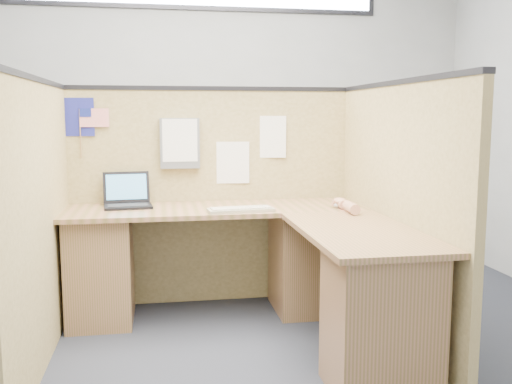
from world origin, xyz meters
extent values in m
plane|color=#1F232C|center=(0.00, 0.00, 0.00)|extent=(5.00, 5.00, 0.00)
plane|color=#989C9D|center=(0.00, 2.25, 1.40)|extent=(5.00, 0.00, 5.00)
plane|color=#989C9D|center=(0.00, -2.25, 1.40)|extent=(5.00, 0.00, 5.00)
cube|color=olive|center=(0.00, 1.00, 0.75)|extent=(2.05, 0.05, 1.50)
cube|color=#232328|center=(0.00, 1.00, 1.51)|extent=(2.05, 0.06, 0.03)
cube|color=olive|center=(-1.00, 0.10, 0.75)|extent=(0.05, 1.80, 1.50)
cube|color=#232328|center=(-1.00, 0.10, 1.51)|extent=(0.06, 1.80, 0.03)
cube|color=olive|center=(1.00, 0.10, 0.75)|extent=(0.05, 1.80, 1.50)
cube|color=#232328|center=(1.00, 0.10, 1.51)|extent=(0.06, 1.80, 0.03)
cube|color=brown|center=(0.00, 0.68, 0.71)|extent=(1.95, 0.60, 0.03)
cube|color=brown|center=(0.68, -0.20, 0.71)|extent=(0.60, 1.15, 0.03)
cube|color=brown|center=(-0.75, 0.68, 0.35)|extent=(0.40, 0.50, 0.70)
cube|color=brown|center=(0.60, 0.68, 0.35)|extent=(0.40, 0.50, 0.70)
cube|color=brown|center=(0.68, -0.52, 0.35)|extent=(0.50, 0.40, 0.70)
cube|color=black|center=(-0.57, 0.76, 0.74)|extent=(0.33, 0.26, 0.02)
cube|color=black|center=(-0.57, 0.90, 0.85)|extent=(0.31, 0.10, 0.21)
cube|color=teal|center=(-0.57, 0.89, 0.85)|extent=(0.27, 0.07, 0.17)
cube|color=tan|center=(0.14, 0.48, 0.74)|extent=(0.42, 0.18, 0.02)
cube|color=silver|center=(0.14, 0.48, 0.75)|extent=(0.38, 0.15, 0.01)
ellipsoid|color=silver|center=(0.79, 0.52, 0.75)|extent=(0.10, 0.07, 0.04)
ellipsoid|color=tan|center=(0.79, 0.51, 0.77)|extent=(0.08, 0.10, 0.05)
cylinder|color=tan|center=(0.80, 0.47, 0.76)|extent=(0.06, 0.05, 0.06)
cylinder|color=tan|center=(0.81, 0.33, 0.76)|extent=(0.09, 0.24, 0.07)
cube|color=navy|center=(-0.88, 0.97, 1.32)|extent=(0.19, 0.02, 0.26)
cylinder|color=olive|center=(-0.88, 0.96, 1.21)|extent=(0.01, 0.01, 0.33)
cube|color=red|center=(-0.78, 0.96, 1.31)|extent=(0.19, 0.00, 0.12)
cube|color=navy|center=(-0.84, 0.95, 1.35)|extent=(0.08, 0.00, 0.06)
cube|color=slate|center=(-0.22, 0.94, 1.14)|extent=(0.27, 0.05, 0.34)
cube|color=white|center=(-0.22, 0.92, 1.16)|extent=(0.24, 0.01, 0.29)
cube|color=white|center=(0.42, 0.97, 1.18)|extent=(0.23, 0.03, 0.30)
cube|color=white|center=(0.15, 0.97, 1.00)|extent=(0.23, 0.02, 0.29)
camera|label=1|loc=(-0.37, -3.01, 1.33)|focal=40.00mm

